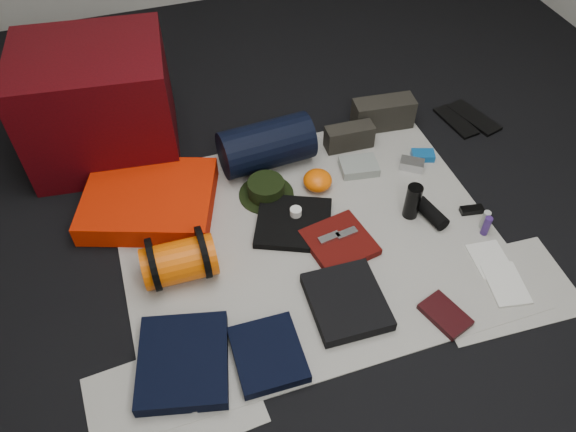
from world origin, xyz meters
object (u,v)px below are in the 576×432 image
object	(u,v)px
navy_duffel	(266,145)
water_bottle	(413,201)
compact_camera	(412,164)
red_cabinet	(98,104)
paperback_book	(445,315)
stuff_sack	(179,262)
sleeping_pad	(149,200)

from	to	relation	value
navy_duffel	water_bottle	distance (m)	0.74
navy_duffel	compact_camera	bearing A→B (deg)	-25.11
red_cabinet	paperback_book	size ratio (longest dim) A/B	3.61
stuff_sack	water_bottle	bearing A→B (deg)	0.36
red_cabinet	water_bottle	bearing A→B (deg)	-28.88
red_cabinet	water_bottle	xyz separation A→B (m)	(1.23, -0.88, -0.19)
water_bottle	sleeping_pad	bearing A→B (deg)	159.71
sleeping_pad	paperback_book	xyz separation A→B (m)	(0.99, -0.93, -0.04)
navy_duffel	paperback_book	bearing A→B (deg)	-73.24
stuff_sack	water_bottle	distance (m)	1.04
sleeping_pad	compact_camera	world-z (taller)	sleeping_pad
red_cabinet	navy_duffel	distance (m)	0.81
sleeping_pad	stuff_sack	world-z (taller)	stuff_sack
stuff_sack	sleeping_pad	bearing A→B (deg)	98.52
navy_duffel	compact_camera	distance (m)	0.71
stuff_sack	navy_duffel	size ratio (longest dim) A/B	0.67
compact_camera	navy_duffel	bearing A→B (deg)	-166.78
sleeping_pad	compact_camera	distance (m)	1.26
sleeping_pad	stuff_sack	xyz separation A→B (m)	(0.06, -0.41, 0.03)
water_bottle	compact_camera	world-z (taller)	water_bottle
red_cabinet	stuff_sack	size ratio (longest dim) A/B	2.30
red_cabinet	stuff_sack	xyz separation A→B (m)	(0.19, -0.89, -0.19)
sleeping_pad	paperback_book	distance (m)	1.36
navy_duffel	compact_camera	world-z (taller)	navy_duffel
paperback_book	compact_camera	bearing A→B (deg)	53.40
sleeping_pad	navy_duffel	size ratio (longest dim) A/B	1.29
compact_camera	sleeping_pad	bearing A→B (deg)	-151.60
red_cabinet	sleeping_pad	xyz separation A→B (m)	(0.13, -0.48, -0.22)
red_cabinet	stuff_sack	bearing A→B (deg)	-71.28
sleeping_pad	paperback_book	bearing A→B (deg)	-43.32
red_cabinet	paperback_book	xyz separation A→B (m)	(1.12, -1.41, -0.26)
stuff_sack	paperback_book	distance (m)	1.07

